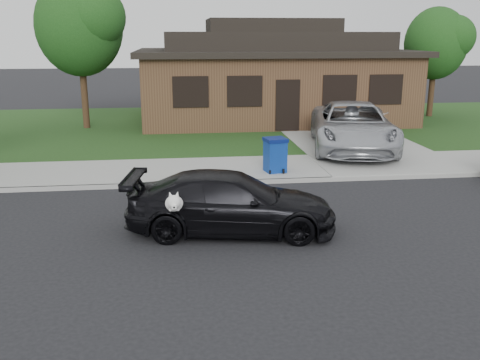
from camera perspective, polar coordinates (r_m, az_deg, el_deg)
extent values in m
plane|color=black|center=(11.56, -3.21, -5.29)|extent=(120.00, 120.00, 0.00)
cube|color=gray|center=(16.32, -4.42, 1.03)|extent=(60.00, 3.00, 0.12)
cube|color=gray|center=(14.87, -4.14, -0.37)|extent=(60.00, 0.12, 0.12)
cube|color=#193814|center=(24.15, -5.35, 5.65)|extent=(60.00, 13.00, 0.13)
cube|color=gray|center=(22.21, 10.63, 4.64)|extent=(4.50, 13.00, 0.14)
imported|color=black|center=(11.23, -0.95, -2.45)|extent=(4.59, 2.40, 1.27)
ellipsoid|color=white|center=(10.34, -7.05, -2.50)|extent=(0.34, 0.40, 0.30)
sphere|color=white|center=(10.09, -7.06, -2.35)|extent=(0.26, 0.26, 0.26)
cube|color=white|center=(9.98, -7.05, -2.81)|extent=(0.09, 0.12, 0.07)
sphere|color=black|center=(9.93, -7.05, -2.92)|extent=(0.04, 0.04, 0.04)
cone|color=white|center=(10.10, -7.46, -1.55)|extent=(0.11, 0.11, 0.14)
cone|color=white|center=(10.10, -6.71, -1.52)|extent=(0.11, 0.11, 0.14)
imported|color=#B4B7BC|center=(19.20, 11.94, 5.63)|extent=(3.90, 6.32, 1.63)
cube|color=navy|center=(15.82, 3.77, 2.51)|extent=(0.65, 0.65, 0.91)
cube|color=#071656|center=(15.72, 3.80, 4.31)|extent=(0.71, 0.71, 0.10)
cylinder|color=black|center=(15.61, 3.20, 0.89)|extent=(0.08, 0.15, 0.14)
cylinder|color=black|center=(15.68, 4.66, 0.94)|extent=(0.08, 0.15, 0.14)
cube|color=#422B1C|center=(26.34, 3.28, 9.92)|extent=(12.00, 8.00, 3.00)
cube|color=black|center=(26.24, 3.33, 13.45)|extent=(12.60, 8.60, 0.25)
cube|color=black|center=(26.23, 3.35, 14.60)|extent=(10.00, 6.50, 0.80)
cube|color=black|center=(26.23, 3.38, 16.13)|extent=(6.00, 3.50, 0.60)
cube|color=black|center=(22.45, 5.11, 7.94)|extent=(1.00, 0.06, 2.10)
cube|color=black|center=(21.91, -5.29, 9.34)|extent=(1.30, 0.05, 1.10)
cube|color=black|center=(22.08, 0.50, 9.45)|extent=(1.30, 0.05, 1.10)
cube|color=black|center=(22.95, 10.59, 9.41)|extent=(1.30, 0.05, 1.10)
cube|color=black|center=(23.63, 15.28, 9.30)|extent=(1.30, 0.05, 1.10)
cylinder|color=#332114|center=(24.26, -16.22, 8.27)|extent=(0.28, 0.28, 2.48)
ellipsoid|color=#143811|center=(24.11, -16.77, 15.44)|extent=(3.60, 3.60, 4.14)
sphere|color=#26591E|center=(23.48, -15.25, 16.45)|extent=(2.52, 2.52, 2.52)
cylinder|color=#332114|center=(28.46, 19.69, 8.47)|extent=(0.28, 0.28, 2.03)
ellipsoid|color=#143811|center=(28.31, 20.15, 13.52)|extent=(3.00, 3.00, 3.45)
sphere|color=#26591E|center=(28.19, 21.75, 13.98)|extent=(2.10, 2.10, 2.10)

